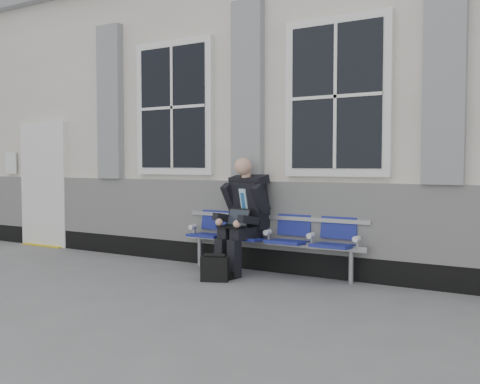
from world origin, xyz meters
The scene contains 5 objects.
ground centered at (0.00, 0.00, 0.00)m, with size 70.00×70.00×0.00m, color slate.
station_building centered at (-0.02, 3.47, 2.22)m, with size 14.40×4.40×4.49m.
bench centered at (-0.49, 1.32, 0.55)m, with size 2.60×0.47×0.91m.
businessman centered at (-0.81, 1.18, 0.81)m, with size 0.66×0.89×1.51m.
briefcase centered at (-0.86, 0.57, 0.16)m, with size 0.36×0.26×0.34m.
Camera 1 is at (2.69, -4.81, 1.43)m, focal length 40.00 mm.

